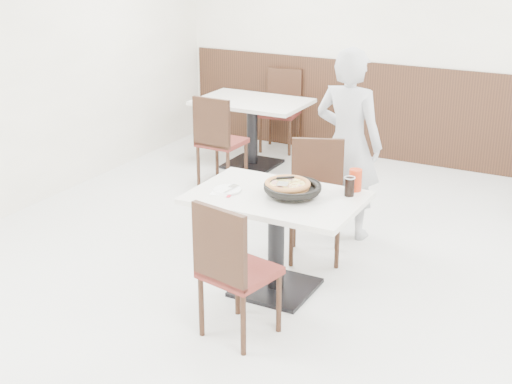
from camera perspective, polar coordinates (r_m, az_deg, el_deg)
The scene contains 19 objects.
floor at distance 5.28m, azimuth 2.91°, elevation -8.24°, with size 7.00×7.00×0.00m, color silver.
wall_back at distance 8.03m, azimuth 14.00°, elevation 11.77°, with size 6.00×0.04×2.80m, color white.
wainscot_back at distance 8.17m, azimuth 13.45°, elevation 5.87°, with size 5.90×0.03×1.10m, color black.
main_table at distance 5.19m, azimuth 1.62°, elevation -4.13°, with size 1.20×0.80×0.75m, color beige, non-canonical shape.
chair_near at distance 4.60m, azimuth -1.30°, elevation -6.16°, with size 0.42×0.42×0.95m, color black, non-canonical shape.
chair_far at distance 5.68m, azimuth 4.81°, elevation -0.86°, with size 0.42×0.42×0.95m, color black, non-canonical shape.
trivet at distance 5.04m, azimuth 2.36°, elevation -0.07°, with size 0.13×0.13×0.04m, color black.
pizza_pan at distance 5.01m, azimuth 2.94°, elevation 0.10°, with size 0.38×0.38×0.01m, color black.
pizza at distance 5.04m, azimuth 2.53°, elevation 0.46°, with size 0.31×0.31×0.02m, color tan.
pizza_server at distance 4.99m, azimuth 2.14°, elevation 0.66°, with size 0.08×0.10×0.00m, color silver.
napkin at distance 5.10m, azimuth -2.77°, elevation -0.02°, with size 0.14×0.14×0.00m, color white.
side_plate at distance 5.12m, azimuth -2.32°, elevation 0.18°, with size 0.20×0.20×0.01m, color white.
fork at distance 5.10m, azimuth -2.06°, elevation 0.18°, with size 0.01×0.15×0.00m, color silver.
cola_glass at distance 5.05m, azimuth 7.48°, elevation 0.40°, with size 0.07×0.07×0.13m, color black.
red_cup at distance 5.15m, azimuth 7.95°, elevation 0.96°, with size 0.09×0.09×0.16m, color #B22C0F.
diner_person at distance 6.05m, azimuth 7.39°, elevation 3.83°, with size 0.60×0.39×1.64m, color #ACADB2.
bg_table_left at distance 7.96m, azimuth -0.30°, elevation 4.73°, with size 1.20×0.80×0.75m, color beige, non-canonical shape.
bg_chair_left_near at distance 7.35m, azimuth -2.75°, elevation 4.19°, with size 0.42×0.42×0.95m, color black, non-canonical shape.
bg_chair_left_far at distance 8.51m, azimuth 1.91°, elevation 6.47°, with size 0.42×0.42×0.95m, color black, non-canonical shape.
Camera 1 is at (1.93, -4.21, 2.54)m, focal length 50.00 mm.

